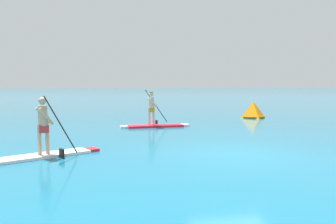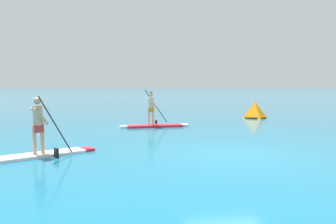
% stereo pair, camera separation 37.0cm
% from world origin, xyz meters
% --- Properties ---
extents(ground, '(440.00, 440.00, 0.00)m').
position_xyz_m(ground, '(0.00, 0.00, 0.00)').
color(ground, '#196B8C').
extents(paddleboarder_near_left, '(3.19, 1.97, 1.81)m').
position_xyz_m(paddleboarder_near_left, '(-5.59, 0.57, 0.37)').
color(paddleboarder_near_left, white).
rests_on(paddleboarder_near_left, ground).
extents(paddleboarder_mid_center, '(3.39, 1.02, 1.83)m').
position_xyz_m(paddleboarder_mid_center, '(-1.49, 6.77, 0.33)').
color(paddleboarder_mid_center, red).
rests_on(paddleboarder_mid_center, ground).
extents(race_marker_buoy, '(1.42, 1.42, 1.02)m').
position_xyz_m(race_marker_buoy, '(5.25, 10.23, 0.44)').
color(race_marker_buoy, orange).
rests_on(race_marker_buoy, ground).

